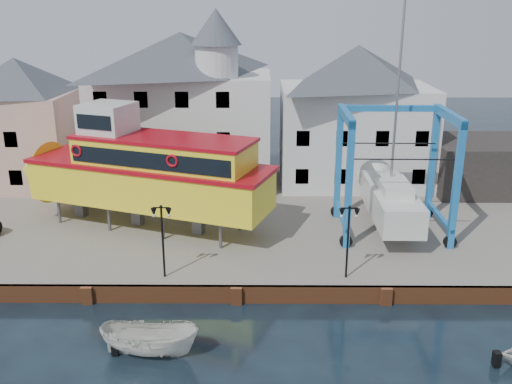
{
  "coord_description": "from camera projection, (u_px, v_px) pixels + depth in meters",
  "views": [
    {
      "loc": [
        1.26,
        -27.14,
        15.41
      ],
      "look_at": [
        1.0,
        7.0,
        4.0
      ],
      "focal_mm": 40.0,
      "sensor_mm": 36.0,
      "label": 1
    }
  ],
  "objects": [
    {
      "name": "hardstanding",
      "position": [
        243.0,
        221.0,
        40.9
      ],
      "size": [
        44.0,
        22.0,
        1.0
      ],
      "primitive_type": "cube",
      "color": "#6A655D",
      "rests_on": "ground"
    },
    {
      "name": "tour_boat",
      "position": [
        135.0,
        170.0,
        37.61
      ],
      "size": [
        19.17,
        10.69,
        8.18
      ],
      "rotation": [
        0.0,
        0.0,
        -0.35
      ],
      "color": "#59595E",
      "rests_on": "hardstanding"
    },
    {
      "name": "shed_dark",
      "position": [
        481.0,
        165.0,
        45.66
      ],
      "size": [
        8.0,
        7.0,
        4.0
      ],
      "primitive_type": "cube",
      "color": "#272421",
      "rests_on": "hardstanding"
    },
    {
      "name": "motorboat_a",
      "position": [
        150.0,
        355.0,
        26.18
      ],
      "size": [
        4.79,
        2.26,
        1.79
      ],
      "primitive_type": "imported",
      "rotation": [
        0.0,
        0.0,
        1.46
      ],
      "color": "silver",
      "rests_on": "ground"
    },
    {
      "name": "building_white_main",
      "position": [
        184.0,
        108.0,
        45.78
      ],
      "size": [
        14.0,
        8.3,
        14.0
      ],
      "color": "silver",
      "rests_on": "hardstanding"
    },
    {
      "name": "travel_lift",
      "position": [
        389.0,
        190.0,
        37.77
      ],
      "size": [
        7.25,
        10.21,
        15.38
      ],
      "rotation": [
        0.0,
        0.0,
        -0.01
      ],
      "color": "#1C5AA0",
      "rests_on": "hardstanding"
    },
    {
      "name": "lamp_post_left",
      "position": [
        162.0,
        223.0,
        30.47
      ],
      "size": [
        1.12,
        0.32,
        4.2
      ],
      "color": "black",
      "rests_on": "hardstanding"
    },
    {
      "name": "lamp_post_right",
      "position": [
        349.0,
        224.0,
        30.4
      ],
      "size": [
        1.12,
        0.32,
        4.2
      ],
      "color": "black",
      "rests_on": "hardstanding"
    },
    {
      "name": "quay_wall",
      "position": [
        236.0,
        294.0,
        30.57
      ],
      "size": [
        44.0,
        0.47,
        1.0
      ],
      "color": "brown",
      "rests_on": "ground"
    },
    {
      "name": "building_white_right",
      "position": [
        355.0,
        116.0,
        46.49
      ],
      "size": [
        12.0,
        8.0,
        11.2
      ],
      "color": "silver",
      "rests_on": "hardstanding"
    },
    {
      "name": "building_pink",
      "position": [
        21.0,
        123.0,
        45.88
      ],
      "size": [
        8.0,
        7.0,
        10.3
      ],
      "color": "tan",
      "rests_on": "hardstanding"
    },
    {
      "name": "ground",
      "position": [
        236.0,
        304.0,
        30.63
      ],
      "size": [
        140.0,
        140.0,
        0.0
      ],
      "primitive_type": "plane",
      "color": "black",
      "rests_on": "ground"
    }
  ]
}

